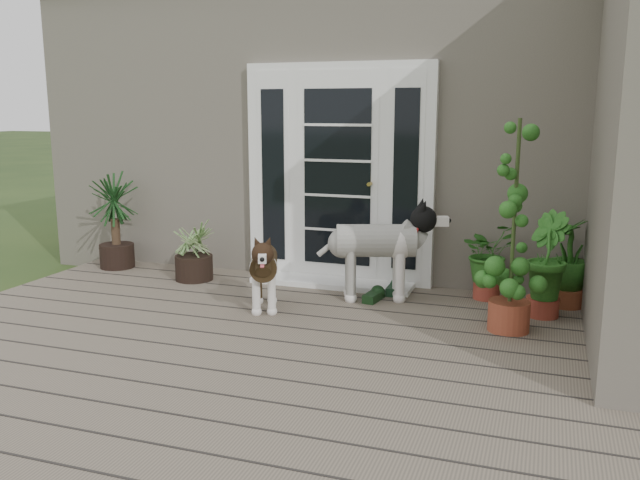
% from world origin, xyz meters
% --- Properties ---
extents(deck, '(6.20, 4.60, 0.12)m').
position_xyz_m(deck, '(0.00, 0.40, 0.06)').
color(deck, '#6B5B4C').
rests_on(deck, ground).
extents(house_main, '(7.40, 4.00, 3.10)m').
position_xyz_m(house_main, '(0.00, 4.65, 1.55)').
color(house_main, '#665E54').
rests_on(house_main, ground).
extents(door_unit, '(1.90, 0.14, 2.15)m').
position_xyz_m(door_unit, '(-0.20, 2.60, 1.19)').
color(door_unit, white).
rests_on(door_unit, deck).
extents(door_step, '(1.60, 0.40, 0.05)m').
position_xyz_m(door_step, '(-0.20, 2.40, 0.14)').
color(door_step, white).
rests_on(door_step, deck).
extents(brindle_dog, '(0.56, 0.79, 0.60)m').
position_xyz_m(brindle_dog, '(-0.50, 1.44, 0.42)').
color(brindle_dog, '#3B2A15').
rests_on(brindle_dog, deck).
extents(white_dog, '(1.04, 0.70, 0.80)m').
position_xyz_m(white_dog, '(0.33, 2.05, 0.52)').
color(white_dog, beige).
rests_on(white_dog, deck).
extents(spider_plant, '(0.67, 0.67, 0.67)m').
position_xyz_m(spider_plant, '(-1.59, 2.13, 0.46)').
color(spider_plant, '#86965C').
rests_on(spider_plant, deck).
extents(yucca, '(0.89, 0.89, 1.02)m').
position_xyz_m(yucca, '(-2.65, 2.33, 0.63)').
color(yucca, black).
rests_on(yucca, deck).
extents(herb_a, '(0.71, 0.71, 0.64)m').
position_xyz_m(herb_a, '(1.29, 2.40, 0.44)').
color(herb_a, '#165018').
rests_on(herb_a, deck).
extents(herb_b, '(0.55, 0.55, 0.66)m').
position_xyz_m(herb_b, '(1.78, 2.02, 0.45)').
color(herb_b, '#184F16').
rests_on(herb_b, deck).
extents(herb_c, '(0.49, 0.49, 0.64)m').
position_xyz_m(herb_c, '(1.98, 2.40, 0.44)').
color(herb_c, '#184D16').
rests_on(herb_c, deck).
extents(sapling, '(0.56, 0.56, 1.70)m').
position_xyz_m(sapling, '(1.53, 1.54, 0.97)').
color(sapling, '#23651D').
rests_on(sapling, deck).
extents(clog_left, '(0.16, 0.34, 0.10)m').
position_xyz_m(clog_left, '(0.45, 2.30, 0.17)').
color(clog_left, '#13311B').
rests_on(clog_left, deck).
extents(clog_right, '(0.20, 0.34, 0.10)m').
position_xyz_m(clog_right, '(0.33, 2.00, 0.17)').
color(clog_right, black).
rests_on(clog_right, deck).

